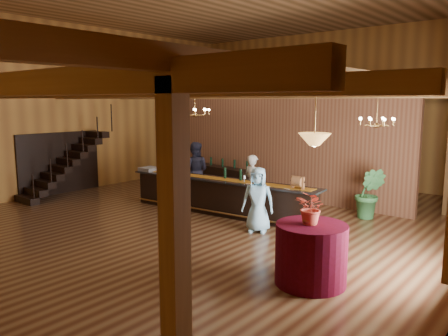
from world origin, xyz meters
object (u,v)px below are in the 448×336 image
Objects in this scene: raffle_drum at (298,182)px; pendant_lamp at (315,139)px; round_table at (311,254)px; tasting_bar at (220,196)px; floor_plant at (369,193)px; backbar_shelf at (217,178)px; staff_second at (195,171)px; guest at (258,200)px; chandelier_left at (195,112)px; chandelier_right at (377,121)px; bartender at (253,184)px; beverage_dispenser at (172,163)px.

pendant_lamp is at bearing -55.85° from raffle_drum.
tasting_bar is at bearing 148.18° from round_table.
floor_plant is (3.27, 2.04, 0.19)m from tasting_bar.
raffle_drum is 4.91m from backbar_shelf.
staff_second is 3.76m from guest.
staff_second is (-0.88, 0.91, -1.83)m from chandelier_left.
floor_plant is (-0.45, 0.98, -1.88)m from chandelier_right.
staff_second is (-2.32, 0.20, 0.10)m from bartender.
backbar_shelf is at bearing -21.51° from bartender.
raffle_drum is at bearing 174.25° from bartender.
chandelier_left is 0.60× the size of floor_plant.
bartender is at bearing -172.20° from chandelier_right.
beverage_dispenser is 1.74m from chandelier_left.
guest is (3.43, -1.53, -0.13)m from staff_second.
guest is at bearing -30.06° from backbar_shelf.
staff_second is at bearing 149.89° from pendant_lamp.
raffle_drum is at bearing 124.15° from round_table.
chandelier_left is at bearing -152.62° from floor_plant.
bartender is at bearing 106.64° from guest.
tasting_bar is at bearing 134.57° from guest.
round_table is (5.82, -2.42, -0.73)m from beverage_dispenser.
bartender is at bearing 137.66° from pendant_lamp.
chandelier_right is at bearing -161.94° from bartender.
guest is (-2.36, 1.83, -1.65)m from pendant_lamp.
tasting_bar is 1.94m from staff_second.
guest is (-2.36, 1.83, 0.25)m from round_table.
tasting_bar is 1.90m from beverage_dispenser.
bartender is at bearing 142.03° from staff_second.
chandelier_left is 3.28m from guest.
raffle_drum is at bearing 3.80° from beverage_dispenser.
beverage_dispenser is 0.74× the size of chandelier_right.
backbar_shelf is 3.28× the size of pendant_lamp.
raffle_drum is 3.31m from round_table.
chandelier_left reaches higher than tasting_bar.
chandelier_right is (1.47, 0.90, 1.43)m from raffle_drum.
chandelier_left and pendant_lamp have the same top height.
round_table is at bearing 116.74° from staff_second.
round_table is at bearing -36.90° from tasting_bar.
raffle_drum is 1.74m from bartender.
beverage_dispenser is 0.75× the size of chandelier_left.
staff_second is at bearing -166.29° from floor_plant.
beverage_dispenser is 1.00m from staff_second.
backbar_shelf is 1.61m from staff_second.
bartender is 2.33m from staff_second.
tasting_bar is 0.93m from bartender.
tasting_bar is at bearing -39.51° from backbar_shelf.
beverage_dispenser is 5.74m from chandelier_right.
round_table is at bearing 147.92° from bartender.
tasting_bar is at bearing 148.18° from pendant_lamp.
raffle_drum is 4.03m from staff_second.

